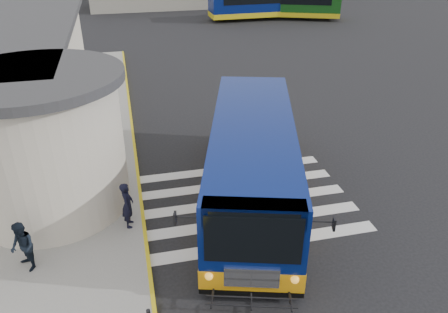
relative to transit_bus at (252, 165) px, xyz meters
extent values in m
plane|color=black|center=(0.08, 0.75, -1.46)|extent=(140.00, 140.00, 0.00)
cube|color=gray|center=(-8.92, 4.75, -1.39)|extent=(10.00, 34.00, 0.15)
cube|color=gold|center=(-3.97, 4.75, -1.38)|extent=(0.12, 34.00, 0.16)
cylinder|color=beige|center=(-6.92, 1.25, 0.94)|extent=(5.20, 5.20, 4.50)
cylinder|color=#38383A|center=(-6.92, 1.25, 3.34)|extent=(5.80, 5.80, 0.30)
cube|color=black|center=(-6.40, 5.75, -0.21)|extent=(0.08, 1.20, 2.20)
cube|color=#38383A|center=(-5.92, 5.75, 1.09)|extent=(1.20, 1.80, 0.12)
cube|color=silver|center=(-0.42, -2.45, -1.46)|extent=(8.00, 0.55, 0.01)
cube|color=silver|center=(-0.42, -1.25, -1.46)|extent=(8.00, 0.55, 0.01)
cube|color=silver|center=(-0.42, -0.05, -1.46)|extent=(8.00, 0.55, 0.01)
cube|color=silver|center=(-0.42, 1.15, -1.46)|extent=(8.00, 0.55, 0.01)
cube|color=silver|center=(-0.42, 2.35, -1.46)|extent=(8.00, 0.55, 0.01)
cube|color=navy|center=(0.01, 0.04, 0.29)|extent=(5.50, 10.38, 2.61)
cube|color=orange|center=(0.01, 0.04, -0.71)|extent=(5.54, 10.42, 0.62)
cube|color=black|center=(0.01, 0.04, -1.07)|extent=(5.53, 10.40, 0.24)
cube|color=black|center=(-1.41, -4.78, 0.71)|extent=(2.36, 0.76, 1.39)
cube|color=silver|center=(-1.42, -4.79, -0.52)|extent=(1.40, 0.47, 0.61)
cube|color=black|center=(-1.09, 1.29, 0.82)|extent=(2.12, 7.04, 1.00)
cube|color=black|center=(1.62, 0.49, 0.82)|extent=(2.12, 7.04, 1.00)
cylinder|color=black|center=(-2.11, -2.81, -0.93)|extent=(0.62, 1.12, 1.07)
cylinder|color=black|center=(0.24, -3.50, -0.93)|extent=(0.62, 1.12, 1.07)
cylinder|color=black|center=(-0.34, 3.16, -0.93)|extent=(0.62, 1.12, 1.07)
cylinder|color=black|center=(2.00, 2.46, -0.93)|extent=(0.62, 1.12, 1.07)
cube|color=black|center=(-3.23, -4.04, 1.15)|extent=(0.11, 0.21, 0.33)
cube|color=black|center=(0.50, -5.15, 1.15)|extent=(0.11, 0.21, 0.33)
imported|color=black|center=(-4.42, -0.71, -0.51)|extent=(0.45, 0.63, 1.61)
imported|color=black|center=(-7.40, -2.11, -0.53)|extent=(0.90, 0.96, 1.57)
cube|color=#071554|center=(9.74, 32.05, 0.12)|extent=(9.22, 2.74, 2.34)
cube|color=gold|center=(9.74, 32.05, -0.83)|extent=(9.25, 2.77, 0.51)
cube|color=#124513|center=(14.22, 31.29, 0.01)|extent=(8.80, 5.34, 2.18)
cube|color=gold|center=(14.22, 31.29, -0.87)|extent=(8.84, 5.38, 0.47)
camera|label=1|loc=(-4.06, -12.83, 7.62)|focal=35.00mm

